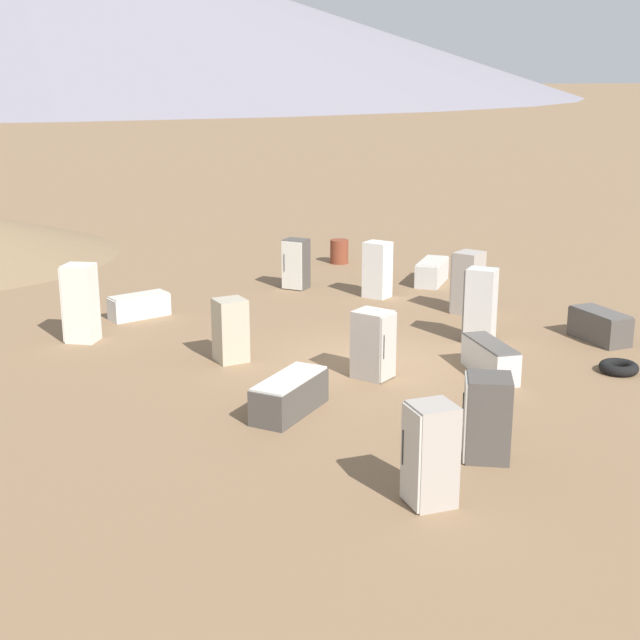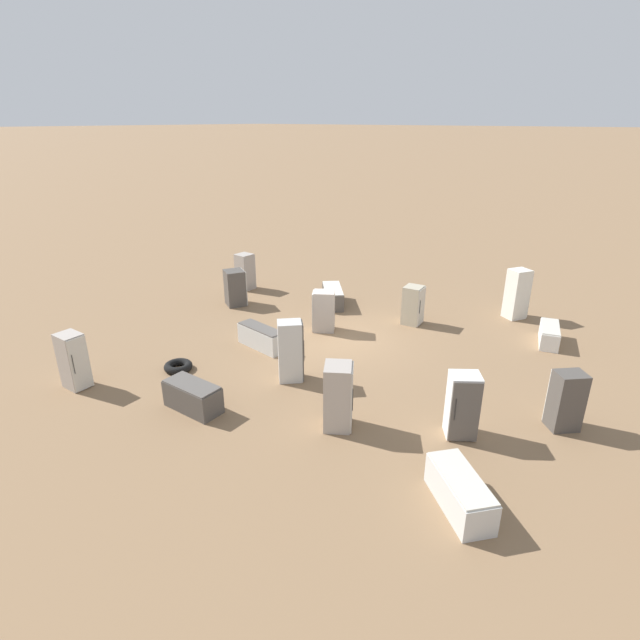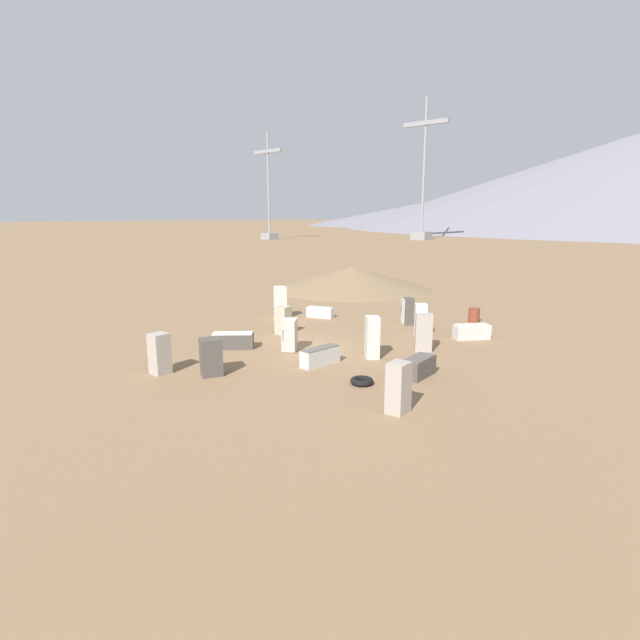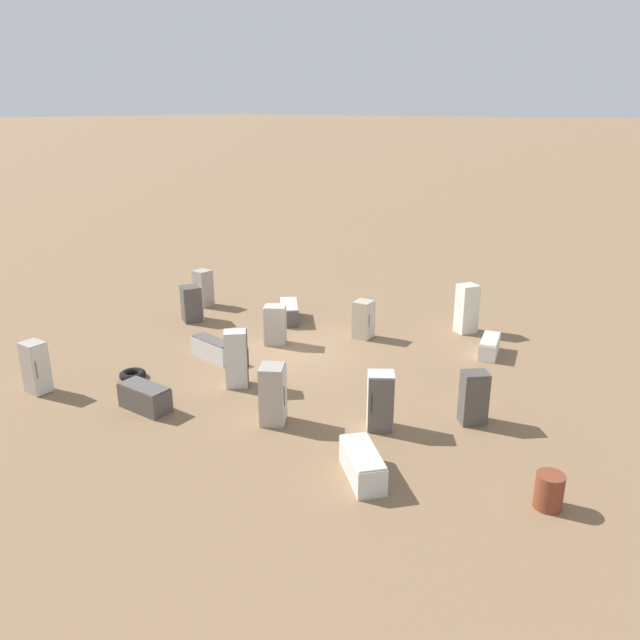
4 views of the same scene
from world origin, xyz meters
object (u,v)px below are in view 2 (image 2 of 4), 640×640
at_px(discarded_fridge_0, 235,288).
at_px(discarded_fridge_3, 413,305).
at_px(discarded_fridge_1, 333,296).
at_px(discarded_fridge_8, 193,396).
at_px(discarded_fridge_4, 338,397).
at_px(discarded_fridge_9, 245,272).
at_px(discarded_fridge_6, 566,400).
at_px(discarded_fridge_5, 261,337).
at_px(scrap_tire, 178,366).
at_px(discarded_fridge_10, 517,294).
at_px(discarded_fridge_13, 460,492).
at_px(discarded_fridge_2, 291,351).
at_px(discarded_fridge_11, 73,361).
at_px(discarded_fridge_7, 549,335).
at_px(discarded_fridge_14, 324,311).
at_px(discarded_fridge_12, 463,406).

bearing_deg(discarded_fridge_0, discarded_fridge_3, 49.76).
xyz_separation_m(discarded_fridge_1, discarded_fridge_8, (8.62, 1.89, 0.01)).
distance_m(discarded_fridge_4, discarded_fridge_9, 11.41).
xyz_separation_m(discarded_fridge_4, discarded_fridge_6, (-3.40, 4.36, -0.09)).
xyz_separation_m(discarded_fridge_5, scrap_tire, (2.72, -0.86, -0.25)).
xyz_separation_m(discarded_fridge_0, discarded_fridge_1, (-2.45, 3.11, -0.36)).
xyz_separation_m(discarded_fridge_0, discarded_fridge_4, (4.46, 8.46, 0.12)).
distance_m(discarded_fridge_10, discarded_fridge_13, 11.16).
bearing_deg(discarded_fridge_2, discarded_fridge_0, -164.30).
xyz_separation_m(discarded_fridge_0, discarded_fridge_3, (-2.65, 6.66, -0.00)).
xyz_separation_m(discarded_fridge_5, discarded_fridge_11, (5.12, -2.28, 0.45)).
bearing_deg(discarded_fridge_0, discarded_fridge_10, 58.84).
xyz_separation_m(discarded_fridge_4, discarded_fridge_8, (1.71, -3.46, -0.47)).
relative_size(discarded_fridge_7, discarded_fridge_10, 0.89).
relative_size(discarded_fridge_8, discarded_fridge_11, 0.99).
bearing_deg(discarded_fridge_4, discarded_fridge_3, 161.21).
bearing_deg(discarded_fridge_11, discarded_fridge_14, 155.76).
distance_m(discarded_fridge_0, discarded_fridge_11, 7.59).
height_order(discarded_fridge_8, discarded_fridge_9, discarded_fridge_9).
distance_m(discarded_fridge_12, scrap_tire, 8.42).
relative_size(discarded_fridge_2, discarded_fridge_8, 1.13).
xyz_separation_m(discarded_fridge_0, discarded_fridge_2, (3.37, 5.96, 0.19)).
distance_m(discarded_fridge_7, discarded_fridge_9, 12.54).
relative_size(discarded_fridge_9, scrap_tire, 1.88).
bearing_deg(discarded_fridge_5, discarded_fridge_8, -155.94).
distance_m(discarded_fridge_5, discarded_fridge_11, 5.62).
relative_size(discarded_fridge_12, discarded_fridge_14, 1.10).
bearing_deg(discarded_fridge_14, discarded_fridge_5, 129.29).
xyz_separation_m(discarded_fridge_1, discarded_fridge_2, (5.82, 2.84, 0.55)).
relative_size(discarded_fridge_6, scrap_tire, 1.77).
bearing_deg(discarded_fridge_3, discarded_fridge_9, -90.47).
bearing_deg(discarded_fridge_11, discarded_fridge_1, 167.91).
bearing_deg(discarded_fridge_2, discarded_fridge_4, 21.55).
relative_size(discarded_fridge_5, discarded_fridge_8, 1.15).
xyz_separation_m(discarded_fridge_10, discarded_fridge_14, (5.52, -4.99, -0.21)).
relative_size(discarded_fridge_4, scrap_tire, 1.98).
distance_m(discarded_fridge_12, discarded_fridge_13, 2.54).
bearing_deg(discarded_fridge_0, discarded_fridge_7, 47.59).
distance_m(discarded_fridge_2, discarded_fridge_10, 9.65).
relative_size(discarded_fridge_3, discarded_fridge_7, 0.86).
distance_m(discarded_fridge_1, scrap_tire, 7.51).
xyz_separation_m(discarded_fridge_1, discarded_fridge_9, (0.77, -4.28, 0.44)).
xyz_separation_m(discarded_fridge_9, discarded_fridge_11, (9.13, 2.61, 0.01)).
bearing_deg(discarded_fridge_5, discarded_fridge_6, -76.38).
relative_size(discarded_fridge_7, discarded_fridge_12, 1.04).
distance_m(discarded_fridge_0, discarded_fridge_4, 9.57).
bearing_deg(discarded_fridge_5, discarded_fridge_14, -11.01).
height_order(discarded_fridge_3, discarded_fridge_11, discarded_fridge_11).
distance_m(discarded_fridge_0, discarded_fridge_9, 2.04).
bearing_deg(discarded_fridge_2, discarded_fridge_10, 113.97).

